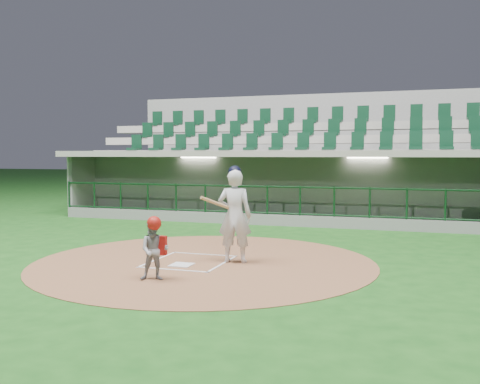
{
  "coord_description": "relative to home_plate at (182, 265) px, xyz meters",
  "views": [
    {
      "loc": [
        4.5,
        -10.57,
        2.27
      ],
      "look_at": [
        0.18,
        2.6,
        1.3
      ],
      "focal_mm": 40.0,
      "sensor_mm": 36.0,
      "label": 1
    }
  ],
  "objects": [
    {
      "name": "ground",
      "position": [
        0.0,
        0.7,
        -0.02
      ],
      "size": [
        120.0,
        120.0,
        0.0
      ],
      "primitive_type": "plane",
      "color": "#154814",
      "rests_on": "ground"
    },
    {
      "name": "dirt_circle",
      "position": [
        0.3,
        0.5,
        -0.02
      ],
      "size": [
        7.2,
        7.2,
        0.01
      ],
      "primitive_type": "cylinder",
      "color": "brown",
      "rests_on": "ground"
    },
    {
      "name": "home_plate",
      "position": [
        0.0,
        0.0,
        0.0
      ],
      "size": [
        0.43,
        0.43,
        0.02
      ],
      "primitive_type": "cube",
      "color": "white",
      "rests_on": "dirt_circle"
    },
    {
      "name": "batter_box_chalk",
      "position": [
        0.0,
        0.4,
        -0.0
      ],
      "size": [
        1.55,
        1.8,
        0.01
      ],
      "color": "white",
      "rests_on": "ground"
    },
    {
      "name": "dugout_structure",
      "position": [
        0.07,
        8.53,
        0.94
      ],
      "size": [
        16.4,
        3.7,
        3.0
      ],
      "color": "gray",
      "rests_on": "ground"
    },
    {
      "name": "seating_deck",
      "position": [
        0.0,
        11.61,
        1.4
      ],
      "size": [
        17.0,
        6.72,
        5.15
      ],
      "color": "gray",
      "rests_on": "ground"
    },
    {
      "name": "batter",
      "position": [
        0.93,
        0.64,
        1.0
      ],
      "size": [
        0.92,
        0.92,
        2.03
      ],
      "color": "silver",
      "rests_on": "dirt_circle"
    },
    {
      "name": "catcher",
      "position": [
        0.07,
        -1.31,
        0.57
      ],
      "size": [
        0.64,
        0.58,
        1.16
      ],
      "color": "gray",
      "rests_on": "dirt_circle"
    }
  ]
}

